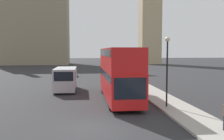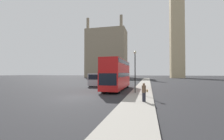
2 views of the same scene
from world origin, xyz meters
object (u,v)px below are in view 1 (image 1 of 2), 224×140
object	(u,v)px
red_double_decker_bus	(119,71)
white_van	(66,79)
parked_sedan	(70,72)
street_lamp	(167,60)

from	to	relation	value
red_double_decker_bus	white_van	size ratio (longest dim) A/B	1.96
white_van	parked_sedan	world-z (taller)	white_van
red_double_decker_bus	street_lamp	world-z (taller)	street_lamp
white_van	street_lamp	distance (m)	12.55
street_lamp	parked_sedan	xyz separation A→B (m)	(-8.55, 25.60, -2.92)
red_double_decker_bus	white_van	world-z (taller)	red_double_decker_bus
parked_sedan	red_double_decker_bus	bearing A→B (deg)	-75.95
red_double_decker_bus	parked_sedan	world-z (taller)	red_double_decker_bus
white_van	street_lamp	bearing A→B (deg)	-49.20
red_double_decker_bus	parked_sedan	distance (m)	22.62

